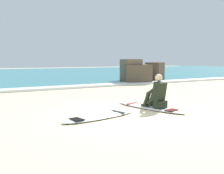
# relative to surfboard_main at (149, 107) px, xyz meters

# --- Properties ---
(ground_plane) EXTENTS (80.00, 80.00, 0.00)m
(ground_plane) POSITION_rel_surfboard_main_xyz_m (-1.12, -0.35, -0.04)
(ground_plane) COLOR beige
(sea) EXTENTS (80.00, 28.00, 0.10)m
(sea) POSITION_rel_surfboard_main_xyz_m (-1.12, 20.01, 0.01)
(sea) COLOR teal
(sea) RESTS_ON ground
(breaking_foam) EXTENTS (80.00, 0.90, 0.11)m
(breaking_foam) POSITION_rel_surfboard_main_xyz_m (-1.12, 6.31, 0.02)
(breaking_foam) COLOR white
(breaking_foam) RESTS_ON ground
(surfboard_main) EXTENTS (0.99, 2.50, 0.08)m
(surfboard_main) POSITION_rel_surfboard_main_xyz_m (0.00, 0.00, 0.00)
(surfboard_main) COLOR white
(surfboard_main) RESTS_ON ground
(surfer_seated) EXTENTS (0.47, 0.75, 0.95)m
(surfer_seated) POSITION_rel_surfboard_main_xyz_m (0.05, -0.27, 0.40)
(surfer_seated) COLOR black
(surfer_seated) RESTS_ON surfboard_main
(surfboard_spare_near) EXTENTS (2.19, 0.90, 0.08)m
(surfboard_spare_near) POSITION_rel_surfboard_main_xyz_m (-1.81, -0.35, 0.00)
(surfboard_spare_near) COLOR silver
(surfboard_spare_near) RESTS_ON ground
(rock_outcrop_distant) EXTENTS (3.54, 2.35, 1.45)m
(rock_outcrop_distant) POSITION_rel_surfboard_main_xyz_m (4.79, 7.17, 0.59)
(rock_outcrop_distant) COLOR brown
(rock_outcrop_distant) RESTS_ON ground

